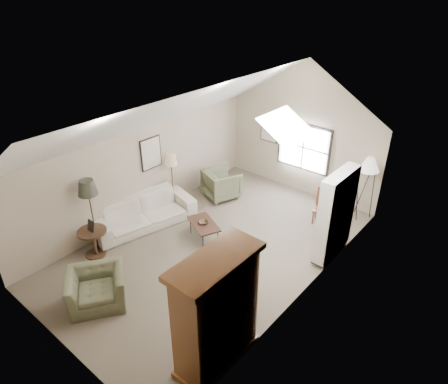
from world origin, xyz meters
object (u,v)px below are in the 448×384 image
Objects in this scene: armchair_near at (97,288)px; armchair_far at (221,184)px; coffee_table at (204,231)px; armoire at (216,312)px; side_chair at (321,207)px; side_table at (94,243)px; sofa at (143,212)px.

armchair_far is (-0.92, 5.02, 0.07)m from armchair_near.
armchair_near reaches higher than coffee_table.
side_chair is (-0.70, 5.11, -0.61)m from armoire.
side_table reaches higher than coffee_table.
armchair_far is at bearing 83.24° from side_table.
sofa is at bearing -152.85° from side_chair.
armchair_near is (-2.77, -0.53, -0.73)m from armoire.
side_chair reaches higher than armchair_near.
side_chair is at bearing 14.53° from armchair_near.
side_table is 0.70× the size of side_chair.
armchair_near is at bearing -124.36° from side_chair.
side_chair is at bearing -34.66° from sofa.
sofa is at bearing -162.43° from coffee_table.
side_chair is (2.99, 0.63, 0.05)m from armchair_far.
side_chair is at bearing 54.26° from coffee_table.
side_chair is (3.58, 3.15, 0.09)m from sofa.
armoire reaches higher than armchair_near.
side_chair reaches higher than sofa.
sofa is 2.60m from armchair_far.
armchair_near is at bearing -134.81° from sofa.
coffee_table is at bearing 136.08° from armoire.
armoire is 0.80× the size of sofa.
armoire is at bearing -96.39° from side_chair.
sofa reaches higher than side_table.
side_table is at bearing 103.78° from armchair_far.
armoire is 2.25× the size of side_chair.
armoire reaches higher than armchair_far.
armchair_near is (1.51, -2.49, -0.03)m from sofa.
sofa is 2.80× the size of side_chair.
armoire is at bearing 150.02° from armchair_far.
sofa reaches higher than coffee_table.
armchair_far is at bearing 177.58° from side_chair.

